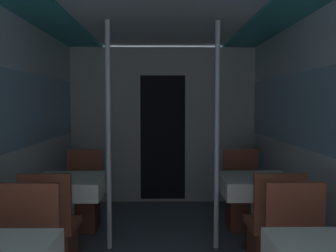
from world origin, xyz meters
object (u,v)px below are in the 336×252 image
dining_table_left_1 (69,188)px  support_pole_left_1 (109,136)px  chair_right_near_1 (274,242)px  dining_table_right_1 (256,187)px  support_pole_right_1 (217,136)px  chair_left_far_1 (83,204)px  chair_right_far_1 (243,204)px  chair_left_near_1 (52,243)px

dining_table_left_1 → support_pole_left_1: bearing=0.0°
chair_right_near_1 → dining_table_right_1: bearing=90.0°
support_pole_left_1 → support_pole_right_1: size_ratio=1.00×
chair_right_near_1 → chair_left_far_1: bearing=147.4°
support_pole_right_1 → chair_right_far_1: bearing=56.4°
dining_table_left_1 → support_pole_left_1: support_pole_left_1 is taller
chair_left_near_1 → support_pole_left_1: support_pole_left_1 is taller
support_pole_left_1 → chair_right_near_1: support_pole_left_1 is taller
chair_left_near_1 → dining_table_right_1: bearing=17.8°
chair_left_far_1 → chair_right_far_1: 1.84m
chair_right_far_1 → chair_left_near_1: bearing=32.6°
chair_left_near_1 → chair_right_near_1: (1.84, 0.00, 0.00)m
chair_left_near_1 → dining_table_right_1: chair_left_near_1 is taller
chair_left_far_1 → support_pole_left_1: 1.09m
chair_left_far_1 → chair_right_far_1: bearing=-180.0°
chair_right_far_1 → support_pole_right_1: size_ratio=0.40×
chair_right_far_1 → chair_left_far_1: bearing=0.0°
chair_left_near_1 → chair_left_far_1: same height
dining_table_left_1 → support_pole_right_1: bearing=0.0°
chair_left_far_1 → dining_table_left_1: bearing=90.0°
dining_table_left_1 → support_pole_right_1: support_pole_right_1 is taller
support_pole_right_1 → dining_table_left_1: bearing=-180.0°
support_pole_left_1 → chair_right_far_1: (1.45, 0.59, -0.83)m
chair_left_far_1 → support_pole_right_1: 1.77m
dining_table_left_1 → chair_left_far_1: size_ratio=0.80×
chair_left_near_1 → support_pole_right_1: 1.77m
support_pole_left_1 → chair_right_far_1: size_ratio=2.51×
dining_table_left_1 → chair_right_near_1: bearing=-17.8°
chair_right_far_1 → support_pole_right_1: bearing=56.4°
support_pole_left_1 → support_pole_right_1: 1.06m
chair_right_near_1 → chair_right_far_1: same height
chair_right_near_1 → support_pole_right_1: size_ratio=0.40×
dining_table_left_1 → chair_left_far_1: bearing=90.0°
chair_left_near_1 → chair_right_near_1: 1.84m
dining_table_left_1 → support_pole_right_1: size_ratio=0.32×
chair_left_near_1 → chair_right_far_1: (1.84, 1.18, 0.00)m
chair_left_far_1 → support_pole_left_1: size_ratio=0.40×
chair_right_far_1 → dining_table_right_1: bearing=90.0°
chair_right_near_1 → chair_left_near_1: bearing=180.0°
chair_left_far_1 → chair_right_near_1: bearing=147.4°
chair_right_far_1 → dining_table_left_1: bearing=17.8°
chair_left_near_1 → chair_left_far_1: (0.00, 1.18, 0.00)m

